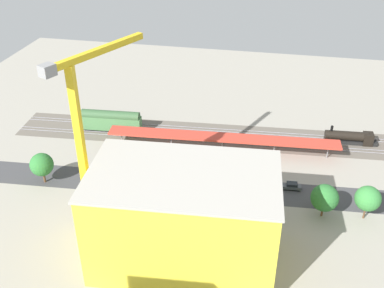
# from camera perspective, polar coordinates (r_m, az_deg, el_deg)

# --- Properties ---
(ground_plane) EXTENTS (186.60, 186.60, 0.00)m
(ground_plane) POSITION_cam_1_polar(r_m,az_deg,el_deg) (109.01, 2.54, -4.46)
(ground_plane) COLOR #9E998C
(ground_plane) RESTS_ON ground
(rail_bed) EXTENTS (117.31, 21.90, 0.01)m
(rail_bed) POSITION_cam_1_polar(r_m,az_deg,el_deg) (126.78, 4.08, 0.96)
(rail_bed) COLOR #665E54
(rail_bed) RESTS_ON ground
(street_asphalt) EXTENTS (116.97, 16.78, 0.01)m
(street_asphalt) POSITION_cam_1_polar(r_m,az_deg,el_deg) (106.10, 2.23, -5.56)
(street_asphalt) COLOR #424244
(street_asphalt) RESTS_ON ground
(track_rails) EXTENTS (116.37, 15.49, 0.12)m
(track_rails) POSITION_cam_1_polar(r_m,az_deg,el_deg) (126.69, 4.09, 1.03)
(track_rails) COLOR #9E9EA8
(track_rails) RESTS_ON ground
(platform_canopy_near) EXTENTS (60.38, 8.60, 4.22)m
(platform_canopy_near) POSITION_cam_1_polar(r_m,az_deg,el_deg) (118.28, 3.83, 0.83)
(platform_canopy_near) COLOR #C63D2D
(platform_canopy_near) RESTS_ON ground
(locomotive) EXTENTS (14.00, 3.44, 4.91)m
(locomotive) POSITION_cam_1_polar(r_m,az_deg,el_deg) (129.69, 19.37, 0.75)
(locomotive) COLOR black
(locomotive) RESTS_ON ground
(freight_coach_far) EXTENTS (17.27, 4.08, 6.25)m
(freight_coach_far) POSITION_cam_1_polar(r_m,az_deg,el_deg) (129.81, -10.14, 2.94)
(freight_coach_far) COLOR black
(freight_coach_far) RESTS_ON ground
(parked_car_0) EXTENTS (4.48, 2.07, 1.68)m
(parked_car_0) POSITION_cam_1_polar(r_m,az_deg,el_deg) (107.86, 12.41, -5.21)
(parked_car_0) COLOR black
(parked_car_0) RESTS_ON ground
(parked_car_1) EXTENTS (4.81, 2.22, 1.68)m
(parked_car_1) POSITION_cam_1_polar(r_m,az_deg,el_deg) (108.06, 8.34, -4.66)
(parked_car_1) COLOR black
(parked_car_1) RESTS_ON ground
(parked_car_2) EXTENTS (4.48, 2.04, 1.73)m
(parked_car_2) POSITION_cam_1_polar(r_m,az_deg,el_deg) (107.70, 4.44, -4.52)
(parked_car_2) COLOR black
(parked_car_2) RESTS_ON ground
(parked_car_3) EXTENTS (4.33, 1.84, 1.79)m
(parked_car_3) POSITION_cam_1_polar(r_m,az_deg,el_deg) (108.96, 0.28, -3.94)
(parked_car_3) COLOR black
(parked_car_3) RESTS_ON ground
(parked_car_4) EXTENTS (4.84, 2.10, 1.64)m
(parked_car_4) POSITION_cam_1_polar(r_m,az_deg,el_deg) (110.51, -3.79, -3.50)
(parked_car_4) COLOR black
(parked_car_4) RESTS_ON ground
(parked_car_5) EXTENTS (4.65, 2.06, 1.68)m
(parked_car_5) POSITION_cam_1_polar(r_m,az_deg,el_deg) (112.76, -7.63, -2.95)
(parked_car_5) COLOR black
(parked_car_5) RESTS_ON ground
(parked_car_6) EXTENTS (4.60, 1.92, 1.81)m
(parked_car_6) POSITION_cam_1_polar(r_m,az_deg,el_deg) (114.86, -11.12, -2.57)
(parked_car_6) COLOR black
(parked_car_6) RESTS_ON ground
(construction_building) EXTENTS (33.91, 21.68, 18.48)m
(construction_building) POSITION_cam_1_polar(r_m,az_deg,el_deg) (83.19, -1.04, -9.31)
(construction_building) COLOR yellow
(construction_building) RESTS_ON ground
(construction_roof_slab) EXTENTS (34.55, 22.32, 0.40)m
(construction_roof_slab) POSITION_cam_1_polar(r_m,az_deg,el_deg) (77.46, -1.11, -3.95)
(construction_roof_slab) COLOR #B7B2A8
(construction_roof_slab) RESTS_ON construction_building
(tower_crane) EXTENTS (11.40, 22.85, 36.25)m
(tower_crane) POSITION_cam_1_polar(r_m,az_deg,el_deg) (87.93, -13.23, 1.58)
(tower_crane) COLOR gray
(tower_crane) RESTS_ON ground
(box_truck_0) EXTENTS (9.45, 2.53, 3.68)m
(box_truck_0) POSITION_cam_1_polar(r_m,az_deg,el_deg) (97.78, 6.11, -8.06)
(box_truck_0) COLOR black
(box_truck_0) RESTS_ON ground
(box_truck_1) EXTENTS (9.47, 3.35, 3.20)m
(box_truck_1) POSITION_cam_1_polar(r_m,az_deg,el_deg) (100.64, -5.09, -6.85)
(box_truck_1) COLOR black
(box_truck_1) RESTS_ON ground
(street_tree_0) EXTENTS (5.67, 5.67, 8.23)m
(street_tree_0) POSITION_cam_1_polar(r_m,az_deg,el_deg) (98.78, 3.57, -4.85)
(street_tree_0) COLOR brown
(street_tree_0) RESTS_ON ground
(street_tree_1) EXTENTS (5.46, 5.46, 7.64)m
(street_tree_1) POSITION_cam_1_polar(r_m,az_deg,el_deg) (110.94, -18.35, -2.48)
(street_tree_1) COLOR brown
(street_tree_1) RESTS_ON ground
(street_tree_2) EXTENTS (5.93, 5.93, 8.84)m
(street_tree_2) POSITION_cam_1_polar(r_m,az_deg,el_deg) (97.20, 7.52, -5.41)
(street_tree_2) COLOR brown
(street_tree_2) RESTS_ON ground
(street_tree_3) EXTENTS (5.39, 5.39, 7.87)m
(street_tree_3) POSITION_cam_1_polar(r_m,az_deg,el_deg) (101.15, 21.21, -6.41)
(street_tree_3) COLOR brown
(street_tree_3) RESTS_ON ground
(street_tree_4) EXTENTS (5.84, 5.84, 7.66)m
(street_tree_4) POSITION_cam_1_polar(r_m,az_deg,el_deg) (99.23, 16.31, -6.51)
(street_tree_4) COLOR brown
(street_tree_4) RESTS_ON ground
(street_tree_5) EXTENTS (5.23, 5.23, 7.71)m
(street_tree_5) POSITION_cam_1_polar(r_m,az_deg,el_deg) (98.66, 5.23, -5.20)
(street_tree_5) COLOR brown
(street_tree_5) RESTS_ON ground
(traffic_light) EXTENTS (0.50, 0.36, 7.25)m
(traffic_light) POSITION_cam_1_polar(r_m,az_deg,el_deg) (99.36, 4.23, -5.08)
(traffic_light) COLOR #333333
(traffic_light) RESTS_ON ground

